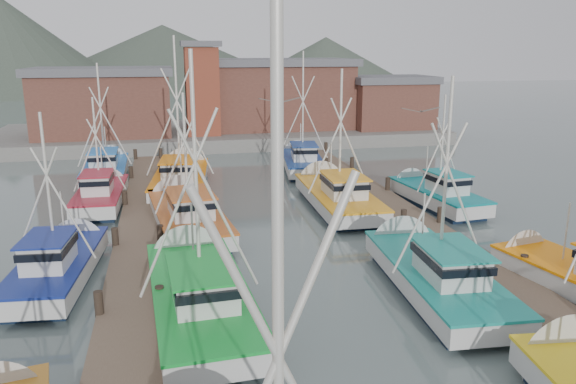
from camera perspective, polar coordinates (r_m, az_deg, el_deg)
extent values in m
plane|color=#536463|center=(22.81, 2.67, -9.01)|extent=(260.00, 260.00, 0.00)
cube|color=brown|center=(25.81, -15.01, -6.19)|extent=(2.20, 46.00, 0.40)
cylinder|color=black|center=(20.28, -18.60, -11.50)|extent=(0.30, 0.30, 1.50)
cylinder|color=black|center=(26.75, -17.11, -5.05)|extent=(0.30, 0.30, 1.50)
cylinder|color=black|center=(33.43, -16.22, -1.14)|extent=(0.30, 0.30, 1.50)
cylinder|color=black|center=(40.22, -15.64, 1.46)|extent=(0.30, 0.30, 1.50)
cylinder|color=black|center=(47.07, -15.22, 3.31)|extent=(0.30, 0.30, 1.50)
cylinder|color=black|center=(20.13, -12.83, -11.27)|extent=(0.30, 0.30, 1.50)
cylinder|color=black|center=(26.63, -12.81, -4.84)|extent=(0.30, 0.30, 1.50)
cylinder|color=black|center=(33.34, -12.80, -0.96)|extent=(0.30, 0.30, 1.50)
cylinder|color=black|center=(40.14, -12.79, 1.62)|extent=(0.30, 0.30, 1.50)
cylinder|color=black|center=(47.00, -12.78, 3.44)|extent=(0.30, 0.30, 1.50)
cube|color=brown|center=(28.64, 14.24, -4.09)|extent=(2.20, 46.00, 0.40)
cylinder|color=black|center=(23.18, 18.65, -8.19)|extent=(0.30, 0.30, 1.50)
cylinder|color=black|center=(29.01, 11.63, -3.18)|extent=(0.30, 0.30, 1.50)
cylinder|color=black|center=(35.26, 7.07, 0.13)|extent=(0.30, 0.30, 1.50)
cylinder|color=black|center=(41.75, 3.90, 2.43)|extent=(0.30, 0.30, 1.50)
cylinder|color=black|center=(48.39, 1.59, 4.10)|extent=(0.30, 0.30, 1.50)
cylinder|color=black|center=(24.24, 22.75, -7.57)|extent=(0.30, 0.30, 1.50)
cylinder|color=black|center=(29.86, 15.15, -2.89)|extent=(0.30, 0.30, 1.50)
cylinder|color=black|center=(35.96, 10.08, 0.29)|extent=(0.30, 0.30, 1.50)
cylinder|color=black|center=(42.35, 6.50, 2.54)|extent=(0.30, 0.30, 1.50)
cylinder|color=black|center=(48.90, 3.87, 4.18)|extent=(0.30, 0.30, 1.50)
cube|color=slate|center=(58.09, -6.84, 5.87)|extent=(44.00, 16.00, 1.20)
cube|color=brown|center=(55.72, -18.18, 8.38)|extent=(12.00, 8.00, 5.50)
cube|color=#555559|center=(55.52, -18.43, 11.56)|extent=(12.72, 8.48, 0.70)
cube|color=brown|center=(58.55, -1.01, 9.68)|extent=(14.00, 9.00, 6.20)
cube|color=#555559|center=(58.37, -1.02, 13.06)|extent=(14.84, 9.54, 0.70)
cube|color=brown|center=(58.96, 10.25, 8.66)|extent=(8.00, 6.00, 4.50)
cube|color=#555559|center=(58.77, 10.36, 11.18)|extent=(8.48, 6.36, 0.70)
cube|color=brown|center=(53.46, -8.71, 10.05)|extent=(3.00, 3.00, 8.00)
cube|color=#555559|center=(53.33, -8.89, 14.60)|extent=(3.60, 3.60, 0.50)
cone|color=#414C3F|center=(139.83, -26.99, 9.08)|extent=(110.00, 110.00, 42.00)
cone|color=#414C3F|center=(150.48, -12.37, 10.55)|extent=(140.00, 140.00, 30.00)
cone|color=#414C3F|center=(146.22, 3.80, 10.74)|extent=(90.00, 90.00, 24.00)
cylinder|color=beige|center=(6.59, -0.98, -18.83)|extent=(0.15, 0.15, 8.64)
cone|color=beige|center=(18.62, 25.81, -14.31)|extent=(2.99, 1.44, 2.87)
cube|color=black|center=(20.23, -8.84, -12.20)|extent=(3.21, 8.52, 0.70)
cube|color=beige|center=(19.95, -8.91, -10.53)|extent=(3.65, 9.68, 0.80)
cube|color=#129A30|center=(19.79, -8.96, -9.53)|extent=(3.75, 9.78, 0.10)
cone|color=beige|center=(24.38, -10.29, -6.26)|extent=(3.03, 1.27, 2.97)
cube|color=beige|center=(18.53, -8.59, -9.31)|extent=(2.08, 2.96, 1.10)
cube|color=black|center=(18.44, -8.61, -8.66)|extent=(2.23, 3.25, 0.28)
cube|color=#129A30|center=(18.30, -8.65, -7.62)|extent=(2.36, 3.45, 0.07)
cylinder|color=beige|center=(18.37, -9.36, 1.69)|extent=(0.14, 0.14, 7.94)
cylinder|color=beige|center=(18.54, -11.11, -1.25)|extent=(2.84, 0.27, 6.20)
cylinder|color=beige|center=(18.67, -7.39, -0.99)|extent=(2.84, 0.27, 6.20)
cylinder|color=beige|center=(20.94, -9.66, -4.63)|extent=(0.08, 0.08, 2.65)
cube|color=black|center=(22.32, 14.76, -9.90)|extent=(3.09, 8.03, 0.70)
cube|color=beige|center=(22.07, 14.86, -8.35)|extent=(3.51, 9.12, 0.80)
cube|color=#178B7D|center=(21.93, 14.93, -7.44)|extent=(3.60, 9.22, 0.10)
cone|color=beige|center=(26.00, 11.00, -4.98)|extent=(2.86, 1.29, 2.80)
cube|color=beige|center=(20.81, 16.19, -7.03)|extent=(1.98, 2.80, 1.10)
cube|color=black|center=(20.73, 16.23, -6.44)|extent=(2.12, 3.08, 0.28)
cube|color=#178B7D|center=(20.61, 16.30, -5.50)|extent=(2.25, 3.26, 0.07)
cylinder|color=beige|center=(20.75, 15.74, 1.53)|extent=(0.13, 0.13, 7.05)
cylinder|color=beige|center=(20.71, 14.14, -0.75)|extent=(2.52, 0.26, 5.51)
cylinder|color=beige|center=(21.17, 17.01, -0.62)|extent=(2.52, 0.26, 5.51)
cylinder|color=beige|center=(22.92, 13.55, -3.16)|extent=(0.08, 0.08, 2.50)
cube|color=black|center=(24.28, -22.21, -8.50)|extent=(2.76, 6.81, 0.70)
cube|color=beige|center=(24.04, -22.35, -7.07)|extent=(3.14, 7.74, 0.80)
cube|color=navy|center=(23.92, -22.44, -6.22)|extent=(3.22, 7.82, 0.10)
cone|color=beige|center=(27.53, -20.34, -4.54)|extent=(2.45, 1.31, 2.35)
cube|color=beige|center=(22.91, -23.15, -5.66)|extent=(1.72, 2.39, 1.10)
cube|color=black|center=(22.84, -23.21, -5.12)|extent=(1.84, 2.63, 0.28)
cube|color=navy|center=(22.73, -23.30, -4.26)|extent=(1.95, 2.79, 0.07)
cylinder|color=beige|center=(22.98, -23.21, 0.38)|extent=(0.12, 0.12, 5.70)
cylinder|color=beige|center=(23.29, -24.27, -1.26)|extent=(2.05, 0.27, 4.46)
cylinder|color=beige|center=(23.00, -21.81, -1.20)|extent=(2.05, 0.27, 4.46)
cylinder|color=beige|center=(24.79, -21.91, -2.49)|extent=(0.07, 0.07, 2.26)
cone|color=beige|center=(26.00, 21.95, -5.80)|extent=(2.59, 1.52, 2.44)
cylinder|color=beige|center=(23.89, 26.44, -3.58)|extent=(0.08, 0.08, 2.26)
cube|color=black|center=(29.37, -10.09, -3.71)|extent=(3.59, 8.54, 0.70)
cube|color=beige|center=(29.18, -10.14, -2.49)|extent=(4.08, 9.70, 0.80)
cube|color=#B3541C|center=(29.08, -10.18, -1.78)|extent=(4.18, 9.80, 0.10)
cone|color=beige|center=(33.72, -11.36, -0.53)|extent=(3.05, 1.42, 2.94)
cube|color=beige|center=(27.84, -9.87, -1.26)|extent=(2.20, 3.02, 1.10)
cube|color=black|center=(27.78, -9.89, -0.81)|extent=(2.35, 3.31, 0.28)
cube|color=#B3541C|center=(27.69, -9.92, -0.09)|extent=(2.50, 3.51, 0.07)
cylinder|color=beige|center=(28.22, -10.38, 3.92)|extent=(0.15, 0.15, 5.89)
cylinder|color=beige|center=(28.28, -11.53, 2.45)|extent=(2.13, 0.33, 4.62)
cylinder|color=beige|center=(28.44, -9.12, 2.63)|extent=(2.13, 0.33, 4.62)
cylinder|color=beige|center=(30.40, -10.76, 1.28)|extent=(0.08, 0.08, 2.63)
cube|color=black|center=(32.81, 5.09, -1.62)|extent=(2.97, 8.45, 0.70)
cube|color=beige|center=(32.63, 5.11, -0.52)|extent=(3.38, 9.61, 0.80)
cube|color=orange|center=(32.54, 5.13, 0.12)|extent=(3.47, 9.70, 0.10)
cone|color=beige|center=(37.13, 3.13, 1.10)|extent=(3.01, 1.19, 2.98)
cube|color=beige|center=(31.34, 5.71, 0.63)|extent=(2.00, 2.91, 1.10)
cube|color=black|center=(31.28, 5.72, 1.04)|extent=(2.14, 3.20, 0.28)
cube|color=orange|center=(31.20, 5.74, 1.68)|extent=(2.27, 3.39, 0.07)
cylinder|color=beige|center=(31.69, 5.36, 6.13)|extent=(0.14, 0.14, 6.89)
cylinder|color=beige|center=(31.65, 4.26, 4.66)|extent=(2.48, 0.17, 5.39)
cylinder|color=beige|center=(31.99, 6.38, 4.71)|extent=(2.48, 0.17, 5.39)
cylinder|color=beige|center=(33.88, 4.39, 2.82)|extent=(0.08, 0.08, 2.66)
cube|color=black|center=(34.78, -18.38, -1.39)|extent=(2.35, 6.67, 0.70)
cube|color=beige|center=(34.62, -18.47, -0.35)|extent=(2.67, 7.58, 0.80)
cube|color=maroon|center=(34.53, -18.51, 0.26)|extent=(2.74, 7.65, 0.10)
cone|color=beige|center=(38.27, -17.74, 0.83)|extent=(2.37, 1.17, 2.34)
cube|color=beige|center=(33.54, -18.79, 0.83)|extent=(1.58, 2.30, 1.10)
cube|color=black|center=(33.49, -18.82, 1.22)|extent=(1.68, 2.52, 0.28)
cube|color=maroon|center=(33.41, -18.87, 1.82)|extent=(1.79, 2.68, 0.07)
cylinder|color=beige|center=(33.87, -18.90, 4.61)|extent=(0.12, 0.12, 5.33)
cylinder|color=beige|center=(34.05, -19.68, 3.52)|extent=(1.92, 0.14, 4.17)
cylinder|color=beige|center=(33.90, -17.96, 3.61)|extent=(1.92, 0.14, 4.17)
cylinder|color=beige|center=(35.58, -18.39, 2.68)|extent=(0.07, 0.07, 2.25)
cube|color=black|center=(34.19, 14.86, -1.40)|extent=(2.77, 6.71, 0.70)
cube|color=beige|center=(34.02, 14.93, -0.34)|extent=(3.15, 7.62, 0.80)
cube|color=#087C80|center=(33.93, 14.97, 0.28)|extent=(3.23, 7.70, 0.10)
cone|color=beige|center=(37.13, 11.86, 0.81)|extent=(2.44, 1.32, 2.35)
cube|color=beige|center=(33.08, 15.86, 0.88)|extent=(1.72, 2.36, 1.10)
cube|color=black|center=(33.03, 15.89, 1.27)|extent=(1.84, 2.59, 0.28)
cube|color=#087C80|center=(32.96, 15.93, 1.88)|extent=(1.95, 2.75, 0.07)
cylinder|color=beige|center=(33.27, 15.42, 4.82)|extent=(0.12, 0.12, 5.46)
cylinder|color=beige|center=(33.11, 14.62, 3.69)|extent=(1.96, 0.27, 4.27)
cylinder|color=beige|center=(33.65, 16.06, 3.76)|extent=(1.96, 0.27, 4.27)
cylinder|color=beige|center=(34.77, 13.92, 2.74)|extent=(0.07, 0.07, 2.17)
cube|color=black|center=(37.90, -10.79, 0.36)|extent=(3.71, 8.86, 0.70)
cube|color=beige|center=(37.75, -10.83, 1.31)|extent=(4.22, 10.07, 0.80)
cube|color=orange|center=(37.67, -10.86, 1.88)|extent=(4.32, 10.18, 0.10)
cone|color=beige|center=(42.55, -10.33, 2.59)|extent=(3.16, 1.42, 3.06)
cube|color=beige|center=(36.40, -11.04, 2.36)|extent=(2.28, 3.13, 1.10)
cube|color=black|center=(36.36, -11.06, 2.71)|extent=(2.44, 3.44, 0.28)
cube|color=orange|center=(36.29, -11.08, 3.27)|extent=(2.58, 3.64, 0.07)
cylinder|color=beige|center=(36.80, -11.21, 8.52)|extent=(0.15, 0.15, 8.77)
cylinder|color=beige|center=(36.97, -12.10, 6.89)|extent=(3.12, 0.44, 6.85)
cylinder|color=beige|center=(36.86, -10.15, 6.97)|extent=(3.12, 0.44, 6.85)
cylinder|color=beige|center=(39.16, -10.75, 4.17)|extent=(0.09, 0.09, 2.73)
cube|color=black|center=(42.77, 1.47, 2.19)|extent=(3.38, 7.55, 0.70)
cube|color=beige|center=(42.64, 1.47, 3.05)|extent=(3.84, 8.58, 0.80)
cube|color=navy|center=(42.57, 1.48, 3.55)|extent=(3.93, 8.67, 0.10)
cone|color=beige|center=(46.71, 0.97, 3.86)|extent=(2.72, 1.45, 2.59)
cube|color=beige|center=(41.49, 1.62, 4.07)|extent=(2.01, 2.69, 1.10)
cube|color=black|center=(41.45, 1.62, 4.38)|extent=(2.15, 2.96, 0.28)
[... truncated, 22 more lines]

